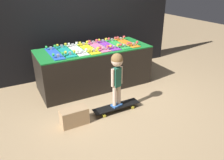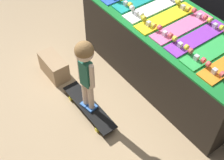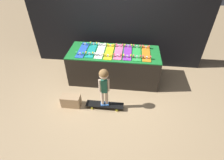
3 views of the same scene
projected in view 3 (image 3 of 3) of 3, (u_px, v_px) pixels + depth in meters
The scene contains 14 objects.
ground_plane at pixel (111, 93), 4.08m from camera, with size 16.00×16.00×0.00m, color tan.
back_wall at pixel (117, 20), 4.39m from camera, with size 4.61×0.10×2.49m.
display_rack at pixel (114, 66), 4.31m from camera, with size 2.13×0.87×0.77m.
skateboard_blue_on_rack at pixel (83, 49), 4.13m from camera, with size 0.18×0.74×0.09m.
skateboard_teal_on_rack at pixel (92, 49), 4.13m from camera, with size 0.18×0.74×0.09m.
skateboard_white_on_rack at pixel (100, 50), 4.09m from camera, with size 0.18×0.74×0.09m.
skateboard_yellow_on_rack at pixel (109, 51), 4.06m from camera, with size 0.18×0.74×0.09m.
skateboard_pink_on_rack at pixel (118, 51), 4.06m from camera, with size 0.18×0.74×0.09m.
skateboard_purple_on_rack at pixel (128, 52), 4.04m from camera, with size 0.18×0.74×0.09m.
skateboard_green_on_rack at pixel (137, 52), 4.02m from camera, with size 0.18×0.74×0.09m.
skateboard_orange_on_rack at pixel (146, 53), 4.00m from camera, with size 0.18×0.74×0.09m.
skateboard_on_floor at pixel (105, 105), 3.69m from camera, with size 0.79×0.18×0.09m.
child at pixel (104, 81), 3.30m from camera, with size 0.21×0.18×0.89m.
storage_box at pixel (71, 101), 3.71m from camera, with size 0.40×0.20×0.26m.
Camera 3 is at (0.36, -3.00, 2.76)m, focal length 28.00 mm.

